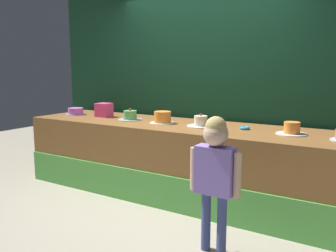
% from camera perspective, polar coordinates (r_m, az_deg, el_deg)
% --- Properties ---
extents(ground_plane, '(12.00, 12.00, 0.00)m').
position_cam_1_polar(ground_plane, '(4.03, -1.37, -13.21)').
color(ground_plane, '#ADA38E').
extents(stage_platform, '(4.16, 1.05, 0.88)m').
position_cam_1_polar(stage_platform, '(4.30, 2.29, -5.58)').
color(stage_platform, brown).
rests_on(stage_platform, ground_plane).
extents(curtain_backdrop, '(4.87, 0.08, 2.63)m').
position_cam_1_polar(curtain_backdrop, '(4.71, 6.03, 6.49)').
color(curtain_backdrop, '#113823').
rests_on(curtain_backdrop, ground_plane).
extents(child_figure, '(0.45, 0.21, 1.16)m').
position_cam_1_polar(child_figure, '(2.92, 7.63, -6.46)').
color(child_figure, '#3F4C8C').
rests_on(child_figure, ground_plane).
extents(pink_box, '(0.20, 0.20, 0.19)m').
position_cam_1_polar(pink_box, '(4.95, -10.34, 2.58)').
color(pink_box, '#F94594').
rests_on(pink_box, stage_platform).
extents(donut, '(0.11, 0.11, 0.03)m').
position_cam_1_polar(donut, '(3.95, 12.35, -0.32)').
color(donut, '#3399D8').
rests_on(donut, stage_platform).
extents(cake_far_left, '(0.28, 0.28, 0.10)m').
position_cam_1_polar(cake_far_left, '(5.28, -14.74, 2.29)').
color(cake_far_left, silver).
rests_on(cake_far_left, stage_platform).
extents(cake_left, '(0.32, 0.32, 0.16)m').
position_cam_1_polar(cake_left, '(4.59, -6.16, 1.62)').
color(cake_left, silver).
rests_on(cake_left, stage_platform).
extents(cake_center_left, '(0.32, 0.32, 0.15)m').
position_cam_1_polar(cake_center_left, '(4.29, -0.89, 1.34)').
color(cake_center_left, white).
rests_on(cake_center_left, stage_platform).
extents(cake_center_right, '(0.32, 0.32, 0.15)m').
position_cam_1_polar(cake_center_right, '(4.07, 5.33, 0.63)').
color(cake_center_right, white).
rests_on(cake_center_right, stage_platform).
extents(cake_right, '(0.31, 0.31, 0.13)m').
position_cam_1_polar(cake_right, '(3.78, 19.45, -0.49)').
color(cake_right, white).
rests_on(cake_right, stage_platform).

